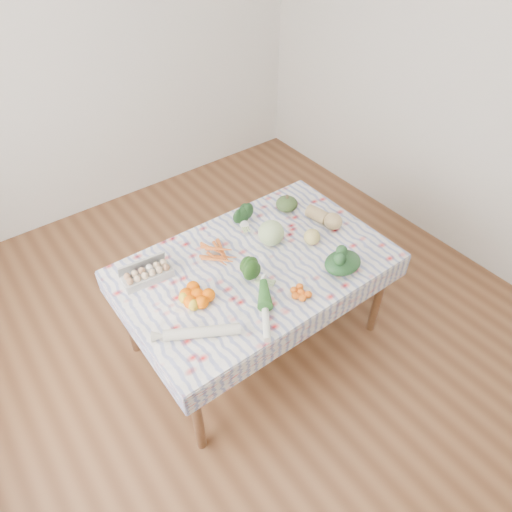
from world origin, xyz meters
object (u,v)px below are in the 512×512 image
grapefruit (312,237)px  kabocha_squash (287,204)px  egg_carton (148,275)px  dining_table (256,272)px  cabbage (271,233)px  butternut_squash (325,216)px

grapefruit → kabocha_squash: bearing=74.8°
egg_carton → grapefruit: (1.00, -0.33, 0.01)m
dining_table → cabbage: (0.19, 0.09, 0.17)m
cabbage → butternut_squash: 0.42m
egg_carton → kabocha_squash: (1.10, 0.04, 0.01)m
egg_carton → grapefruit: 1.05m
cabbage → butternut_squash: cabbage is taller
dining_table → kabocha_squash: kabocha_squash is taller
dining_table → kabocha_squash: bearing=31.5°
egg_carton → kabocha_squash: size_ratio=1.91×
egg_carton → butternut_squash: butternut_squash is taller
kabocha_squash → butternut_squash: bearing=-68.7°
kabocha_squash → grapefruit: size_ratio=1.44×
kabocha_squash → butternut_squash: size_ratio=0.60×
egg_carton → dining_table: bearing=-18.3°
kabocha_squash → cabbage: bearing=-145.4°
dining_table → cabbage: bearing=26.0°
cabbage → grapefruit: 0.27m
egg_carton → butternut_squash: (1.21, -0.23, 0.02)m
kabocha_squash → egg_carton: bearing=-177.9°
dining_table → butternut_squash: (0.61, 0.04, 0.14)m
kabocha_squash → cabbage: size_ratio=0.92×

